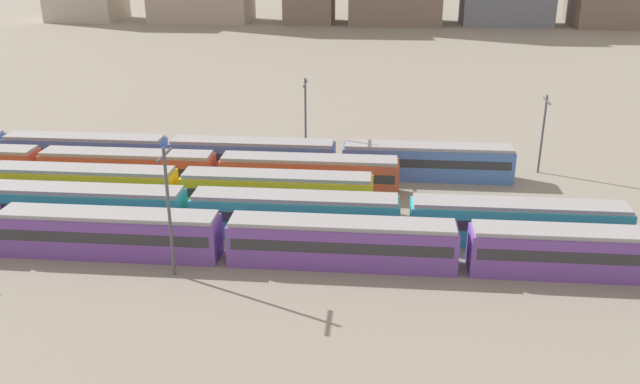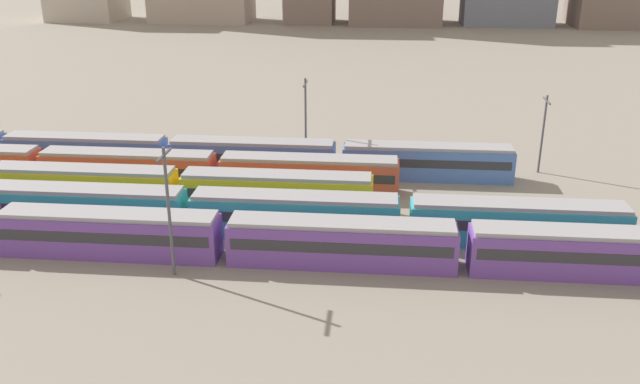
{
  "view_description": "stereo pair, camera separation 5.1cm",
  "coord_description": "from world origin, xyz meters",
  "px_view_note": "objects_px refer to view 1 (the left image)",
  "views": [
    {
      "loc": [
        39.55,
        -47.38,
        24.64
      ],
      "look_at": [
        34.17,
        10.4,
        2.04
      ],
      "focal_mm": 37.37,
      "sensor_mm": 36.0,
      "label": 1
    },
    {
      "loc": [
        39.6,
        -47.38,
        24.64
      ],
      "look_at": [
        34.17,
        10.4,
        2.04
      ],
      "focal_mm": 37.37,
      "sensor_mm": 36.0,
      "label": 2
    }
  ],
  "objects_px": {
    "catenary_pole_3": "(305,118)",
    "train_track_1": "(189,211)",
    "train_track_4": "(168,154)",
    "catenary_pole_0": "(169,206)",
    "train_track_0": "(463,247)",
    "train_track_2": "(84,185)",
    "catenary_pole_1": "(543,130)",
    "train_track_3": "(128,168)"
  },
  "relations": [
    {
      "from": "train_track_0",
      "to": "train_track_3",
      "type": "height_order",
      "value": "same"
    },
    {
      "from": "train_track_0",
      "to": "train_track_2",
      "type": "xyz_separation_m",
      "value": [
        -35.11,
        10.4,
        -0.0
      ]
    },
    {
      "from": "catenary_pole_3",
      "to": "train_track_4",
      "type": "bearing_deg",
      "value": -168.66
    },
    {
      "from": "train_track_0",
      "to": "train_track_4",
      "type": "distance_m",
      "value": 36.47
    },
    {
      "from": "train_track_2",
      "to": "train_track_4",
      "type": "bearing_deg",
      "value": 63.64
    },
    {
      "from": "train_track_0",
      "to": "train_track_4",
      "type": "height_order",
      "value": "same"
    },
    {
      "from": "train_track_1",
      "to": "catenary_pole_0",
      "type": "distance_m",
      "value": 9.07
    },
    {
      "from": "train_track_1",
      "to": "catenary_pole_1",
      "type": "xyz_separation_m",
      "value": [
        34.07,
        18.67,
        2.95
      ]
    },
    {
      "from": "train_track_3",
      "to": "catenary_pole_3",
      "type": "relative_size",
      "value": 5.58
    },
    {
      "from": "catenary_pole_1",
      "to": "train_track_1",
      "type": "bearing_deg",
      "value": -151.28
    },
    {
      "from": "catenary_pole_0",
      "to": "catenary_pole_1",
      "type": "xyz_separation_m",
      "value": [
        33.0,
        26.83,
        -0.86
      ]
    },
    {
      "from": "train_track_4",
      "to": "catenary_pole_0",
      "type": "distance_m",
      "value": 25.28
    },
    {
      "from": "train_track_4",
      "to": "train_track_1",
      "type": "bearing_deg",
      "value": -66.82
    },
    {
      "from": "train_track_1",
      "to": "catenary_pole_3",
      "type": "height_order",
      "value": "catenary_pole_3"
    },
    {
      "from": "train_track_0",
      "to": "train_track_1",
      "type": "distance_m",
      "value": 23.85
    },
    {
      "from": "train_track_1",
      "to": "train_track_3",
      "type": "relative_size",
      "value": 1.34
    },
    {
      "from": "train_track_4",
      "to": "catenary_pole_1",
      "type": "height_order",
      "value": "catenary_pole_1"
    },
    {
      "from": "catenary_pole_3",
      "to": "train_track_1",
      "type": "bearing_deg",
      "value": -113.97
    },
    {
      "from": "train_track_2",
      "to": "catenary_pole_1",
      "type": "distance_m",
      "value": 47.93
    },
    {
      "from": "train_track_0",
      "to": "catenary_pole_1",
      "type": "distance_m",
      "value": 26.36
    },
    {
      "from": "train_track_0",
      "to": "train_track_2",
      "type": "height_order",
      "value": "same"
    },
    {
      "from": "train_track_2",
      "to": "train_track_4",
      "type": "distance_m",
      "value": 11.61
    },
    {
      "from": "train_track_1",
      "to": "train_track_2",
      "type": "height_order",
      "value": "same"
    },
    {
      "from": "train_track_3",
      "to": "catenary_pole_0",
      "type": "xyz_separation_m",
      "value": [
        10.41,
        -18.56,
        3.81
      ]
    },
    {
      "from": "train_track_0",
      "to": "catenary_pole_3",
      "type": "relative_size",
      "value": 11.25
    },
    {
      "from": "train_track_0",
      "to": "train_track_1",
      "type": "height_order",
      "value": "same"
    },
    {
      "from": "train_track_2",
      "to": "catenary_pole_1",
      "type": "bearing_deg",
      "value": 16.35
    },
    {
      "from": "catenary_pole_0",
      "to": "catenary_pole_3",
      "type": "height_order",
      "value": "catenary_pole_0"
    },
    {
      "from": "train_track_1",
      "to": "train_track_2",
      "type": "distance_m",
      "value": 12.92
    },
    {
      "from": "catenary_pole_1",
      "to": "catenary_pole_3",
      "type": "bearing_deg",
      "value": -179.84
    },
    {
      "from": "catenary_pole_1",
      "to": "train_track_4",
      "type": "bearing_deg",
      "value": -175.7
    },
    {
      "from": "catenary_pole_1",
      "to": "catenary_pole_0",
      "type": "bearing_deg",
      "value": -140.89
    },
    {
      "from": "train_track_1",
      "to": "catenary_pole_3",
      "type": "distance_m",
      "value": 20.67
    },
    {
      "from": "catenary_pole_3",
      "to": "train_track_0",
      "type": "bearing_deg",
      "value": -57.76
    },
    {
      "from": "train_track_3",
      "to": "train_track_4",
      "type": "xyz_separation_m",
      "value": [
        2.66,
        5.2,
        0.0
      ]
    },
    {
      "from": "train_track_0",
      "to": "catenary_pole_0",
      "type": "relative_size",
      "value": 10.9
    },
    {
      "from": "train_track_0",
      "to": "catenary_pole_3",
      "type": "bearing_deg",
      "value": 122.24
    },
    {
      "from": "train_track_1",
      "to": "train_track_2",
      "type": "bearing_deg",
      "value": 156.28
    },
    {
      "from": "catenary_pole_0",
      "to": "catenary_pole_1",
      "type": "distance_m",
      "value": 42.54
    },
    {
      "from": "train_track_4",
      "to": "catenary_pole_3",
      "type": "height_order",
      "value": "catenary_pole_3"
    },
    {
      "from": "train_track_0",
      "to": "catenary_pole_1",
      "type": "relative_size",
      "value": 12.99
    },
    {
      "from": "train_track_2",
      "to": "catenary_pole_0",
      "type": "bearing_deg",
      "value": -46.01
    }
  ]
}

